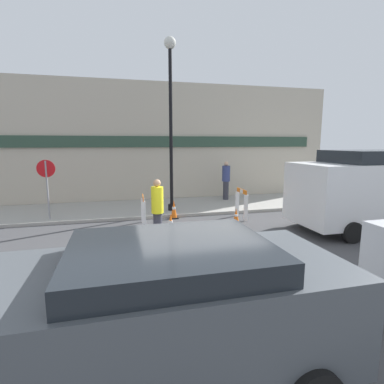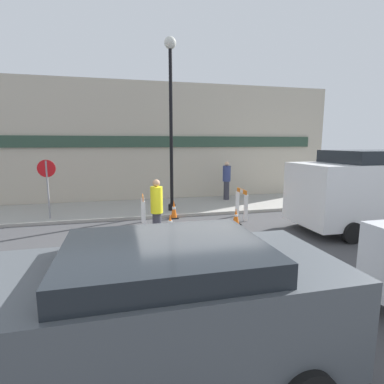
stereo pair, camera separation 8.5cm
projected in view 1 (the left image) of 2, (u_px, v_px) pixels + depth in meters
ground_plane at (196, 266)px, 6.72m from camera, size 60.00×60.00×0.00m
sidewalk_slab at (158, 207)px, 12.61m from camera, size 18.00×3.34×0.12m
storefront_facade at (152, 143)px, 13.85m from camera, size 18.00×0.22×5.50m
streetlamp_post at (171, 104)px, 11.17m from camera, size 0.44×0.44×6.43m
stop_sign at (47, 180)px, 10.27m from camera, size 0.60×0.06×2.06m
barricade_0 at (143, 209)px, 10.10m from camera, size 0.17×0.71×1.00m
barricade_1 at (241, 203)px, 10.93m from camera, size 0.13×0.85×1.09m
traffic_cone_0 at (236, 217)px, 10.16m from camera, size 0.30×0.30×0.55m
traffic_cone_1 at (174, 210)px, 10.96m from camera, size 0.30×0.30×0.68m
traffic_cone_2 at (171, 224)px, 9.20m from camera, size 0.30×0.30×0.60m
person_worker at (157, 209)px, 8.13m from camera, size 0.47×0.47×1.78m
person_pedestrian at (226, 179)px, 13.93m from camera, size 0.50×0.50×1.78m
parked_car_1 at (171, 304)px, 3.39m from camera, size 3.98×2.02×1.66m
work_van at (371, 187)px, 9.44m from camera, size 4.92×2.25×2.52m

